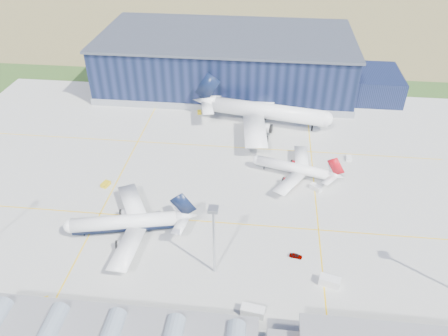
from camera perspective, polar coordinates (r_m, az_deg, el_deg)
The scene contains 17 objects.
ground at distance 147.77m, azimuth -3.62°, elevation -4.29°, with size 600.00×600.00×0.00m, color #2C491B.
apron at distance 155.50m, azimuth -3.03°, elevation -1.96°, with size 220.00×160.00×0.08m.
farmland at distance 346.00m, azimuth 2.62°, elevation 19.29°, with size 600.00×220.00×0.01m, color olive.
hangar at distance 223.60m, azimuth 1.04°, elevation 13.53°, with size 145.00×62.00×26.10m.
light_mast_center at distance 114.06m, azimuth -1.36°, elevation -8.13°, with size 2.60×2.60×23.00m.
airliner_navy at distance 134.79m, azimuth -12.93°, elevation -6.14°, with size 40.85×39.97×13.32m, color white, non-canonical shape.
airliner_red at distance 157.65m, azimuth 9.02°, elevation 0.63°, with size 33.90×33.16×11.05m, color white, non-canonical shape.
airliner_widebody at distance 187.04m, azimuth 5.83°, elevation 8.33°, with size 61.53×60.20×20.07m, color white, non-canonical shape.
gse_tug_a at distance 126.06m, azimuth -22.33°, elevation -15.98°, with size 1.93×3.15×1.31m, color gold.
gse_tug_b at distance 159.07m, azimuth -15.21°, elevation -2.07°, with size 2.21×3.31×1.44m, color gold.
gse_van_a at distance 115.20m, azimuth 3.77°, elevation -18.18°, with size 2.59×5.95×2.59m, color silver.
gse_cart_a at distance 173.92m, azimuth 15.98°, elevation 1.25°, with size 1.98×2.97×1.29m, color silver.
gse_van_b at distance 154.92m, azimuth 11.90°, elevation -2.52°, with size 1.92×4.18×1.92m, color silver.
gse_tug_c at distance 199.93m, azimuth -3.24°, elevation 7.28°, with size 1.75×2.80×1.23m, color gold.
gse_cart_b at distance 158.59m, azimuth 8.83°, elevation -1.28°, with size 1.97×2.96×1.28m, color silver.
gse_van_c at distance 124.16m, azimuth 13.64°, elevation -14.21°, with size 2.67×5.56×2.67m, color silver.
car_a at distance 129.77m, azimuth 9.36°, elevation -11.24°, with size 1.50×3.73×1.27m, color #99999E.
Camera 1 is at (21.85, -112.45, 93.35)m, focal length 35.00 mm.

